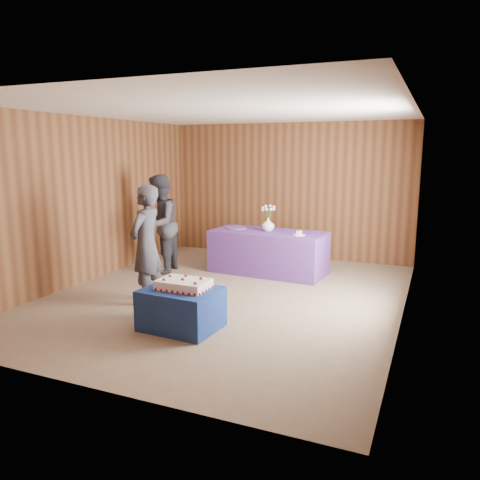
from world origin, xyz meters
The scene contains 13 objects.
ground centered at (0.00, 0.00, 0.00)m, with size 6.00×6.00×0.00m, color #856F5C.
room_shell centered at (0.00, 0.00, 1.80)m, with size 5.04×6.04×2.72m.
cake_table centered at (0.03, -1.38, 0.25)m, with size 0.90×0.70×0.50m, color navy.
serving_table centered at (0.11, 1.55, 0.38)m, with size 2.00×0.90×0.75m, color #54338C.
sheet_cake centered at (0.06, -1.36, 0.56)m, with size 0.64×0.44×0.15m.
vase centered at (0.09, 1.59, 0.87)m, with size 0.22×0.22×0.23m, color white.
flower_spray centered at (0.09, 1.59, 1.15)m, with size 0.26×0.26×0.20m.
platter centered at (-0.54, 1.63, 0.76)m, with size 0.39×0.39×0.02m, color #644D9A.
plate centered at (0.72, 1.38, 0.76)m, with size 0.21×0.21×0.01m, color white.
cake_slice centered at (0.72, 1.38, 0.80)m, with size 0.08×0.07×0.09m.
knife centered at (0.82, 1.25, 0.75)m, with size 0.26×0.02×0.00m, color silver.
guest_left centered at (-0.92, -0.69, 0.84)m, with size 0.62×0.40×1.69m, color #35353F.
guest_right centered at (-1.66, 0.81, 0.87)m, with size 0.85×0.66×1.75m, color #2F2E38.
Camera 1 is at (2.82, -6.12, 2.14)m, focal length 35.00 mm.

